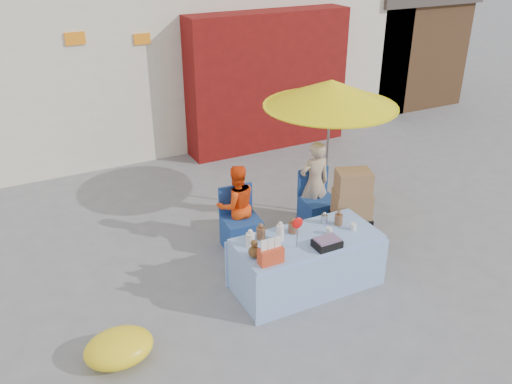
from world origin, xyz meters
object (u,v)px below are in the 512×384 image
chair_left (241,231)px  market_table (306,261)px  box_stack (351,212)px  umbrella (331,94)px  vendor_orange (236,205)px  vendor_beige (314,183)px  chair_right (318,211)px

chair_left → market_table: bearing=-70.5°
chair_left → box_stack: box_stack is taller
umbrella → box_stack: bearing=-102.6°
vendor_orange → box_stack: vendor_orange is taller
market_table → box_stack: 1.17m
market_table → umbrella: umbrella is taller
market_table → chair_left: (-0.30, 1.16, -0.10)m
chair_left → vendor_orange: 0.35m
chair_left → vendor_beige: (1.25, 0.13, 0.38)m
market_table → chair_left: bearing=105.2°
umbrella → box_stack: 1.67m
market_table → vendor_orange: bearing=103.8°
chair_right → vendor_beige: bearing=95.4°
vendor_orange → umbrella: 2.03m
chair_right → umbrella: umbrella is taller
umbrella → vendor_orange: bearing=-174.5°
vendor_beige → box_stack: size_ratio=1.13×
chair_right → vendor_orange: (-1.25, 0.13, 0.33)m
chair_left → vendor_beige: bearing=11.0°
chair_right → vendor_orange: size_ratio=0.73×
vendor_orange → vendor_beige: bearing=-175.1°
vendor_orange → chair_right: bearing=178.7°
chair_right → vendor_beige: vendor_beige is taller
chair_right → chair_left: bearing=-175.1°
market_table → vendor_orange: size_ratio=1.54×
chair_right → vendor_beige: (-0.00, 0.13, 0.38)m
market_table → box_stack: bearing=27.1°
chair_left → umbrella: umbrella is taller
vendor_orange → box_stack: (1.34, -0.78, -0.06)m
market_table → box_stack: (1.04, 0.52, 0.17)m
umbrella → vendor_beige: bearing=-153.4°
market_table → vendor_beige: (0.94, 1.30, 0.29)m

